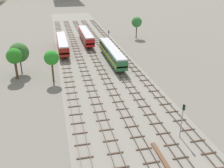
{
  "coord_description": "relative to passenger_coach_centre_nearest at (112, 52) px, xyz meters",
  "views": [
    {
      "loc": [
        -11.45,
        -12.52,
        23.99
      ],
      "look_at": [
        0.0,
        36.97,
        1.5
      ],
      "focal_mm": 42.09,
      "sensor_mm": 36.0,
      "label": 1
    }
  ],
  "objects": [
    {
      "name": "spare_rail_bundle",
      "position": [
        -2.57,
        -43.13,
        -2.49
      ],
      "size": [
        0.6,
        10.0,
        0.24
      ],
      "primitive_type": "cube",
      "color": "brown",
      "rests_on": "ground"
    },
    {
      "name": "passenger_coach_centre_nearest",
      "position": [
        0.0,
        0.0,
        0.0
      ],
      "size": [
        2.96,
        22.0,
        3.8
      ],
      "color": "#286638",
      "rests_on": "ground"
    },
    {
      "name": "ground_plane",
      "position": [
        -4.28,
        0.47,
        -2.61
      ],
      "size": [
        480.0,
        480.0,
        0.0
      ],
      "primitive_type": "plane",
      "color": "slate"
    },
    {
      "name": "signal_post_near",
      "position": [
        2.14,
        13.79,
        1.0
      ],
      "size": [
        0.28,
        0.47,
        5.73
      ],
      "color": "gray",
      "rests_on": "ground"
    },
    {
      "name": "signal_post_nearest",
      "position": [
        2.14,
        -37.48,
        1.06
      ],
      "size": [
        0.28,
        0.47,
        5.82
      ],
      "color": "gray",
      "rests_on": "ground"
    },
    {
      "name": "lineside_tree_0",
      "position": [
        -24.59,
        -7.19,
        2.9
      ],
      "size": [
        3.61,
        3.61,
        7.42
      ],
      "color": "#4C331E",
      "rests_on": "ground"
    },
    {
      "name": "track_centre",
      "position": [
        0.0,
        1.47,
        -2.48
      ],
      "size": [
        2.4,
        126.0,
        0.29
      ],
      "color": "#47382D",
      "rests_on": "ground"
    },
    {
      "name": "ballast_bed",
      "position": [
        -4.28,
        0.47,
        -2.61
      ],
      "size": [
        21.11,
        176.0,
        0.01
      ],
      "primitive_type": "cube",
      "color": "gray",
      "rests_on": "ground"
    },
    {
      "name": "diesel_railcar_far_left_near",
      "position": [
        -12.84,
        13.16,
        -0.02
      ],
      "size": [
        2.96,
        20.5,
        3.8
      ],
      "color": "maroon",
      "rests_on": "ground"
    },
    {
      "name": "track_left",
      "position": [
        -8.56,
        1.47,
        -2.48
      ],
      "size": [
        2.4,
        126.0,
        0.29
      ],
      "color": "#47382D",
      "rests_on": "ground"
    },
    {
      "name": "track_centre_left",
      "position": [
        -4.28,
        1.47,
        -2.48
      ],
      "size": [
        2.4,
        126.0,
        0.29
      ],
      "color": "#47382D",
      "rests_on": "ground"
    },
    {
      "name": "lineside_tree_2",
      "position": [
        14.84,
        24.03,
        3.3
      ],
      "size": [
        3.77,
        3.77,
        7.84
      ],
      "color": "#4C331E",
      "rests_on": "ground"
    },
    {
      "name": "lineside_tree_3",
      "position": [
        -16.31,
        -11.0,
        3.11
      ],
      "size": [
        3.31,
        3.31,
        7.46
      ],
      "color": "#4C331E",
      "rests_on": "ground"
    },
    {
      "name": "track_far_left",
      "position": [
        -12.84,
        1.47,
        -2.48
      ],
      "size": [
        2.4,
        126.0,
        0.29
      ],
      "color": "#47382D",
      "rests_on": "ground"
    },
    {
      "name": "diesel_railcar_centre_left_mid",
      "position": [
        -4.28,
        21.63,
        -0.02
      ],
      "size": [
        2.96,
        20.5,
        3.8
      ],
      "color": "red",
      "rests_on": "ground"
    },
    {
      "name": "lineside_tree_1",
      "position": [
        -23.87,
        -3.69,
        2.71
      ],
      "size": [
        4.71,
        4.71,
        7.69
      ],
      "color": "#4C331E",
      "rests_on": "ground"
    },
    {
      "name": "track_centre_right",
      "position": [
        4.28,
        1.47,
        -2.48
      ],
      "size": [
        2.4,
        126.0,
        0.29
      ],
      "color": "#47382D",
      "rests_on": "ground"
    }
  ]
}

